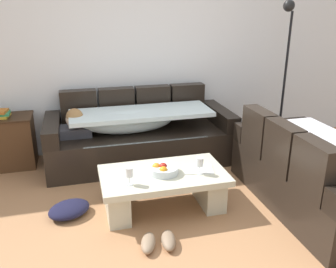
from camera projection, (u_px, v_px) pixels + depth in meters
name	position (u px, v px, depth m)	size (l,w,h in m)	color
ground_plane	(188.00, 230.00, 3.19)	(14.00, 14.00, 0.00)	#AF794F
back_wall	(140.00, 49.00, 4.68)	(9.00, 0.10, 2.70)	white
couch_along_wall	(138.00, 136.00, 4.52)	(2.29, 0.92, 0.88)	black
couch_near_window	(312.00, 174.00, 3.50)	(0.92, 1.77, 0.88)	black
coffee_table	(163.00, 186.00, 3.48)	(1.20, 0.68, 0.38)	beige
fruit_bowl	(163.00, 169.00, 3.40)	(0.28, 0.28, 0.10)	silver
wine_glass_near_left	(129.00, 173.00, 3.16)	(0.07, 0.07, 0.17)	silver
wine_glass_near_right	(200.00, 163.00, 3.37)	(0.07, 0.07, 0.17)	silver
open_magazine	(198.00, 169.00, 3.49)	(0.28, 0.21, 0.01)	white
side_cabinet	(4.00, 142.00, 4.34)	(0.72, 0.44, 0.64)	#4B2E19
book_stack_on_cabinet	(2.00, 114.00, 4.22)	(0.18, 0.22, 0.09)	gold
floor_lamp	(284.00, 68.00, 4.63)	(0.33, 0.31, 1.95)	black
pair_of_shoes	(158.00, 242.00, 2.97)	(0.35, 0.30, 0.09)	#8C7259
crumpled_garment	(69.00, 209.00, 3.41)	(0.40, 0.32, 0.12)	#191933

